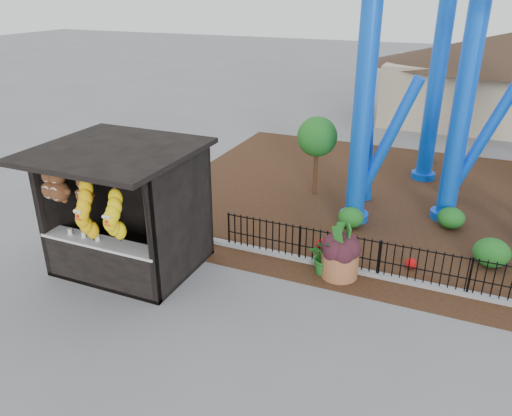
% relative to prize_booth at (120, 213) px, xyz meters
% --- Properties ---
extents(ground, '(120.00, 120.00, 0.00)m').
position_rel_prize_booth_xyz_m(ground, '(3.01, -0.91, -1.53)').
color(ground, slate).
rests_on(ground, ground).
extents(mulch_bed, '(18.00, 12.00, 0.02)m').
position_rel_prize_booth_xyz_m(mulch_bed, '(7.01, 7.09, -1.52)').
color(mulch_bed, '#331E11').
rests_on(mulch_bed, ground).
extents(curb, '(18.00, 0.18, 0.12)m').
position_rel_prize_booth_xyz_m(curb, '(7.01, 2.09, -1.47)').
color(curb, gray).
rests_on(curb, ground).
extents(prize_booth, '(3.50, 3.40, 3.12)m').
position_rel_prize_booth_xyz_m(prize_booth, '(0.00, 0.00, 0.00)').
color(prize_booth, black).
rests_on(prize_booth, ground).
extents(picket_fence, '(12.20, 0.06, 1.00)m').
position_rel_prize_booth_xyz_m(picket_fence, '(7.91, 2.09, -1.03)').
color(picket_fence, black).
rests_on(picket_fence, ground).
extents(terracotta_planter, '(0.95, 0.95, 0.65)m').
position_rel_prize_booth_xyz_m(terracotta_planter, '(4.93, 1.79, -1.21)').
color(terracotta_planter, '#9B5E38').
rests_on(terracotta_planter, ground).
extents(planter_foliage, '(0.70, 0.70, 0.64)m').
position_rel_prize_booth_xyz_m(planter_foliage, '(4.93, 1.79, -0.56)').
color(planter_foliage, black).
rests_on(planter_foliage, terracotta_planter).
extents(potted_plant, '(1.07, 0.99, 0.98)m').
position_rel_prize_booth_xyz_m(potted_plant, '(4.61, 1.79, -1.04)').
color(potted_plant, '#2E5619').
rests_on(potted_plant, ground).
extents(landscaping, '(7.80, 3.44, 0.71)m').
position_rel_prize_booth_xyz_m(landscaping, '(7.86, 4.48, -1.21)').
color(landscaping, '#1B5C1B').
rests_on(landscaping, mulch_bed).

